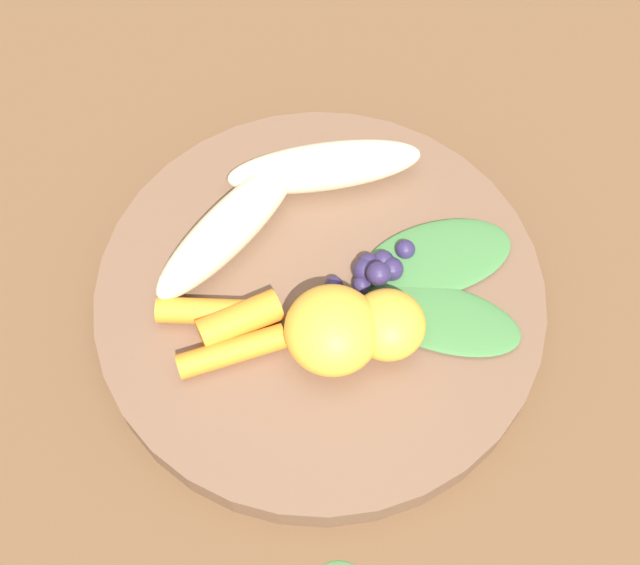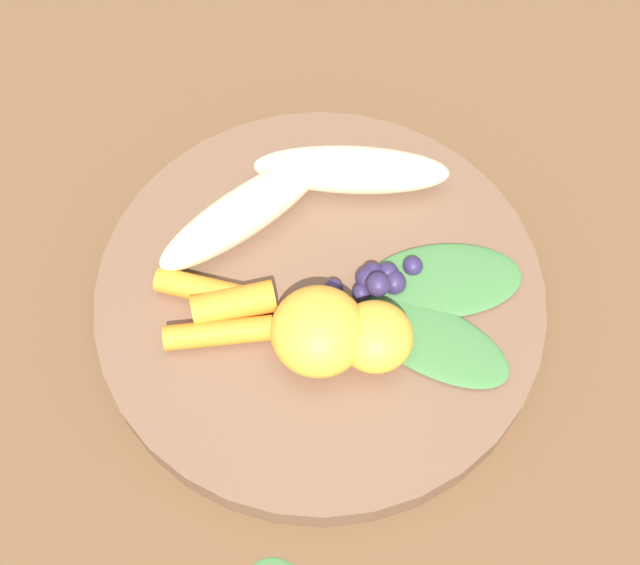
% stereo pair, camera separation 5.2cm
% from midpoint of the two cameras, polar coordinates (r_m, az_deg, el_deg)
% --- Properties ---
extents(ground_plane, '(2.40, 2.40, 0.00)m').
position_cam_midpoint_polar(ground_plane, '(0.55, -2.70, -1.88)').
color(ground_plane, brown).
extents(bowl, '(0.27, 0.27, 0.02)m').
position_cam_midpoint_polar(bowl, '(0.54, -2.75, -1.34)').
color(bowl, brown).
rests_on(bowl, ground_plane).
extents(banana_peeled_left, '(0.11, 0.10, 0.03)m').
position_cam_midpoint_polar(banana_peeled_left, '(0.54, -8.63, 3.29)').
color(banana_peeled_left, beige).
rests_on(banana_peeled_left, bowl).
extents(banana_peeled_right, '(0.05, 0.13, 0.03)m').
position_cam_midpoint_polar(banana_peeled_right, '(0.56, -2.38, 7.21)').
color(banana_peeled_right, beige).
rests_on(banana_peeled_right, bowl).
extents(orange_segment_near, '(0.04, 0.04, 0.03)m').
position_cam_midpoint_polar(orange_segment_near, '(0.50, 1.42, -3.01)').
color(orange_segment_near, '#F4A833').
rests_on(orange_segment_near, bowl).
extents(orange_segment_far, '(0.05, 0.05, 0.04)m').
position_cam_midpoint_polar(orange_segment_far, '(0.50, -2.20, -3.36)').
color(orange_segment_far, '#F4A833').
rests_on(orange_segment_far, bowl).
extents(carrot_front, '(0.02, 0.06, 0.02)m').
position_cam_midpoint_polar(carrot_front, '(0.52, -10.01, -2.11)').
color(carrot_front, orange).
rests_on(carrot_front, bowl).
extents(carrot_mid_left, '(0.04, 0.05, 0.02)m').
position_cam_midpoint_polar(carrot_mid_left, '(0.52, -8.07, -2.67)').
color(carrot_mid_left, orange).
rests_on(carrot_mid_left, bowl).
extents(carrot_mid_right, '(0.03, 0.06, 0.01)m').
position_cam_midpoint_polar(carrot_mid_right, '(0.51, -8.62, -4.68)').
color(carrot_mid_right, orange).
rests_on(carrot_mid_right, bowl).
extents(blueberry_pile, '(0.04, 0.06, 0.03)m').
position_cam_midpoint_polar(blueberry_pile, '(0.53, 0.80, 0.65)').
color(blueberry_pile, '#2D234C').
rests_on(blueberry_pile, bowl).
extents(kale_leaf_left, '(0.07, 0.11, 0.00)m').
position_cam_midpoint_polar(kale_leaf_left, '(0.52, 4.91, -2.53)').
color(kale_leaf_left, '#3D7038').
rests_on(kale_leaf_left, bowl).
extents(kale_leaf_right, '(0.07, 0.10, 0.00)m').
position_cam_midpoint_polar(kale_leaf_right, '(0.54, 4.84, 1.35)').
color(kale_leaf_right, '#3D7038').
rests_on(kale_leaf_right, bowl).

